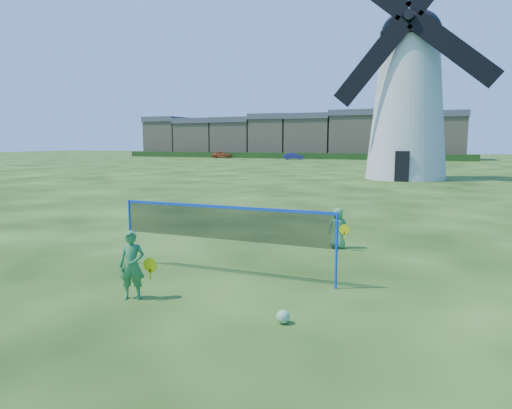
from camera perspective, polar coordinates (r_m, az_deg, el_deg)
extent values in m
plane|color=black|center=(10.42, -2.08, -8.49)|extent=(220.00, 220.00, 0.00)
ellipsoid|color=black|center=(38.99, 18.73, 19.69)|extent=(4.40, 4.40, 3.30)
cylinder|color=black|center=(38.99, 18.73, 19.69)|extent=(4.56, 4.56, 0.18)
cube|color=black|center=(35.16, 17.69, 4.53)|extent=(1.02, 0.12, 2.24)
cube|color=black|center=(35.80, 18.05, 10.93)|extent=(0.71, 0.12, 0.92)
cube|color=black|center=(36.62, 18.33, 15.97)|extent=(0.61, 0.12, 0.81)
cylinder|color=black|center=(37.05, 18.55, 21.32)|extent=(0.71, 1.22, 0.71)
cylinder|color=black|center=(41.67, 19.04, 20.17)|extent=(2.24, 0.12, 2.24)
cylinder|color=black|center=(41.17, 18.99, 20.32)|extent=(0.14, 1.83, 0.14)
cube|color=black|center=(36.47, 14.20, 16.77)|extent=(5.60, 0.10, 6.42)
cube|color=black|center=(36.17, 23.43, 17.36)|extent=(6.42, 0.10, 5.60)
cylinder|color=blue|center=(11.41, -15.39, -3.32)|extent=(0.05, 0.05, 1.55)
cylinder|color=blue|center=(9.29, 9.98, -5.69)|extent=(0.05, 0.05, 1.55)
cube|color=black|center=(10.03, -4.07, -2.40)|extent=(5.00, 0.02, 0.70)
cube|color=blue|center=(9.97, -4.09, -0.31)|extent=(5.00, 0.02, 0.06)
imported|color=#338145|center=(8.90, -15.18, -7.30)|extent=(0.55, 0.47, 1.29)
cylinder|color=#FFF10D|center=(8.88, -13.02, -7.36)|extent=(0.28, 0.02, 0.28)
cube|color=#FFF10D|center=(8.93, -12.98, -8.42)|extent=(0.03, 0.02, 0.20)
imported|color=#4EA159|center=(12.83, 10.17, -2.90)|extent=(0.58, 0.40, 1.13)
cylinder|color=#FFF10D|center=(12.57, 10.94, -3.08)|extent=(0.28, 0.02, 0.28)
cube|color=#FFF10D|center=(12.60, 10.92, -3.84)|extent=(0.03, 0.02, 0.20)
sphere|color=green|center=(7.66, 3.40, -13.77)|extent=(0.22, 0.22, 0.22)
cube|color=tan|center=(96.75, -10.85, 7.99)|extent=(6.76, 8.00, 6.79)
cube|color=#4C4C54|center=(96.85, -10.91, 10.30)|extent=(7.06, 8.40, 1.00)
cube|color=tan|center=(92.85, -6.91, 7.95)|extent=(7.73, 8.00, 6.36)
cube|color=#4C4C54|center=(92.93, -6.95, 10.22)|extent=(8.03, 8.40, 1.00)
cube|color=tan|center=(89.26, -2.42, 8.02)|extent=(7.52, 8.00, 6.40)
cube|color=#4C4C54|center=(89.35, -2.43, 10.40)|extent=(7.82, 8.40, 1.00)
cube|color=tan|center=(86.46, 2.05, 8.19)|extent=(6.55, 8.00, 6.88)
cube|color=#4C4C54|center=(86.57, 2.06, 10.80)|extent=(6.85, 8.40, 1.00)
cube|color=tan|center=(84.17, 6.86, 8.13)|extent=(7.76, 8.00, 6.82)
cube|color=#4C4C54|center=(84.28, 6.90, 10.78)|extent=(8.06, 8.40, 1.00)
cube|color=tan|center=(82.44, 12.10, 8.15)|extent=(7.09, 8.00, 7.19)
cube|color=#4C4C54|center=(82.57, 12.18, 10.99)|extent=(7.39, 8.40, 1.00)
cube|color=tan|center=(81.48, 16.97, 8.02)|extent=(6.23, 8.00, 7.28)
cube|color=#4C4C54|center=(81.62, 17.08, 10.93)|extent=(6.53, 8.40, 1.00)
cube|color=tan|center=(81.10, 22.05, 7.59)|extent=(7.52, 8.00, 6.71)
cube|color=#4C4C54|center=(81.22, 22.19, 10.31)|extent=(7.82, 8.40, 1.00)
cube|color=#193814|center=(79.56, 3.12, 6.09)|extent=(62.00, 0.80, 1.00)
imported|color=#9C3F1C|center=(81.57, -4.28, 6.20)|extent=(3.83, 2.32, 1.22)
imported|color=navy|center=(74.86, 4.70, 6.01)|extent=(3.52, 2.08, 1.10)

